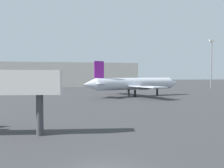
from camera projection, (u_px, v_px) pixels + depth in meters
name	position (u px, v px, depth m)	size (l,w,h in m)	color
airplane_on_taxiway	(135.00, 84.00, 66.15)	(31.56, 25.76, 9.75)	silver
light_mast_right	(211.00, 61.00, 106.56)	(2.40, 0.50, 22.37)	slate
terminal_building	(48.00, 75.00, 129.92)	(96.49, 26.78, 12.76)	beige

